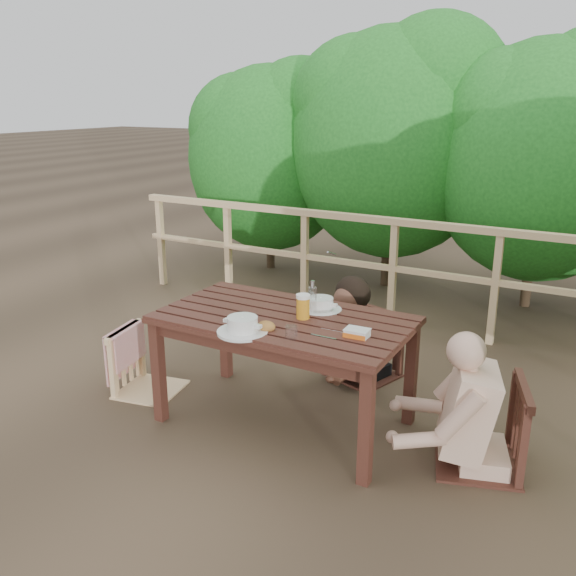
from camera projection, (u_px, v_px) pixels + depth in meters
The scene contains 16 objects.
ground at pixel (284, 420), 4.02m from camera, with size 60.00×60.00×0.00m, color brown.
table at pixel (284, 371), 3.91m from camera, with size 1.55×0.87×0.72m, color #3C1E16.
chair_left at pixel (147, 335), 4.30m from camera, with size 0.43×0.43×0.87m, color #E0B884.
chair_far at pixel (365, 319), 4.53m from camera, with size 0.46×0.46×0.92m, color #3C1E16.
chair_right at pixel (484, 387), 3.40m from camera, with size 0.49×0.49×0.98m, color #3C1E16.
woman at pixel (367, 298), 4.50m from camera, with size 0.50×0.61×1.24m, color black, non-canonical shape.
diner_right at pixel (493, 359), 3.34m from camera, with size 0.53×0.66×1.33m, color beige, non-canonical shape.
railing at pixel (393, 273), 5.53m from camera, with size 5.60×0.10×1.01m, color #E0B884.
hedge_row at pixel (482, 111), 5.93m from camera, with size 6.60×1.60×3.80m, color #1F6B20, non-canonical shape.
soup_near at pixel (242, 325), 3.55m from camera, with size 0.30×0.30×0.10m, color white.
soup_far at pixel (321, 304), 3.92m from camera, with size 0.27×0.27×0.09m, color white.
bread_roll at pixel (266, 326), 3.58m from camera, with size 0.11×0.08×0.07m, color olive.
beer_glass at pixel (303, 308), 3.74m from camera, with size 0.09×0.09×0.17m, color #CA720C.
bottle at pixel (312, 298), 3.83m from camera, with size 0.05×0.05×0.23m, color silver.
tumbler at pixel (291, 333), 3.45m from camera, with size 0.07×0.07×0.08m, color silver.
butter_tub at pixel (357, 334), 3.47m from camera, with size 0.14×0.10×0.06m, color white.
Camera 1 is at (1.76, -3.11, 2.04)m, focal length 38.15 mm.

